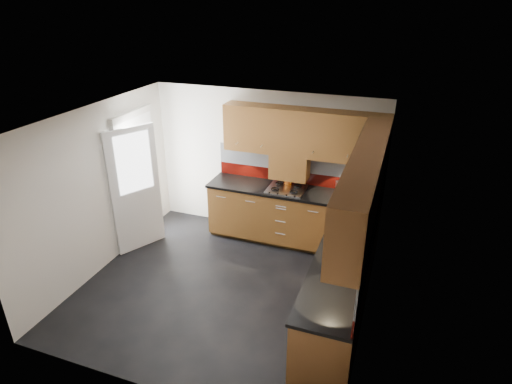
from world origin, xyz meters
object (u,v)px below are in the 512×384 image
at_px(gas_hob, 286,189).
at_px(food_processor, 354,234).
at_px(toaster, 345,188).
at_px(utensil_pot, 288,180).

relative_size(gas_hob, food_processor, 1.98).
relative_size(gas_hob, toaster, 1.87).
distance_m(utensil_pot, food_processor, 1.90).
bearing_deg(utensil_pot, gas_hob, -84.05).
distance_m(gas_hob, toaster, 0.90).
height_order(gas_hob, food_processor, food_processor).
xyz_separation_m(gas_hob, utensil_pot, (-0.02, 0.19, 0.08)).
bearing_deg(gas_hob, toaster, 11.29).
bearing_deg(food_processor, toaster, 103.18).
xyz_separation_m(utensil_pot, toaster, (0.90, -0.01, -0.00)).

